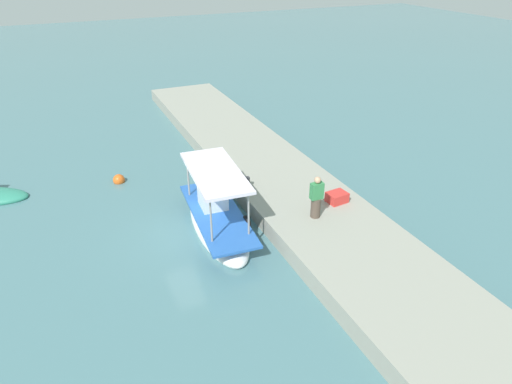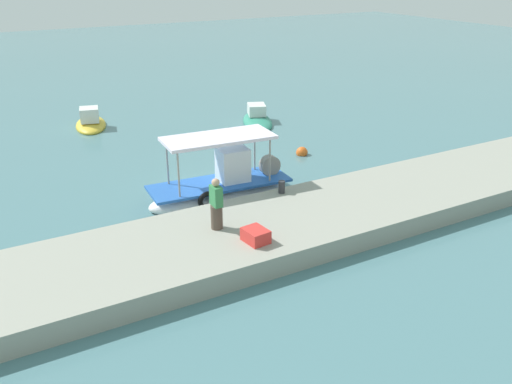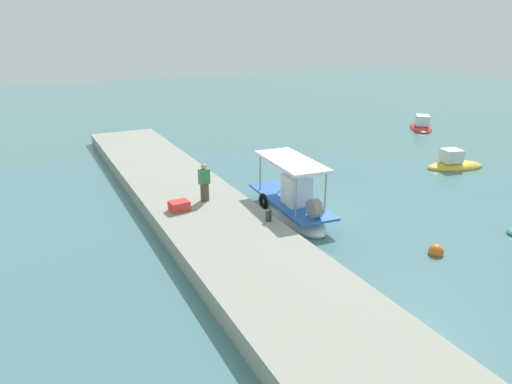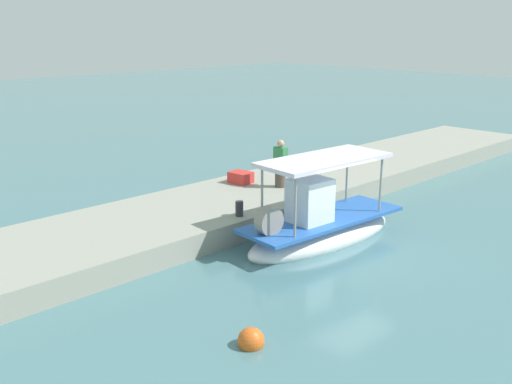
{
  "view_description": "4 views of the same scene",
  "coord_description": "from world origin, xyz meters",
  "px_view_note": "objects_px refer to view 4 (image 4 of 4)",
  "views": [
    {
      "loc": [
        -14.47,
        3.97,
        9.86
      ],
      "look_at": [
        0.41,
        -2.7,
        1.0
      ],
      "focal_mm": 32.0,
      "sensor_mm": 36.0,
      "label": 1
    },
    {
      "loc": [
        -8.35,
        -18.37,
        8.57
      ],
      "look_at": [
        0.57,
        -2.52,
        0.82
      ],
      "focal_mm": 38.48,
      "sensor_mm": 36.0,
      "label": 2
    },
    {
      "loc": [
        16.09,
        -10.74,
        7.9
      ],
      "look_at": [
        -0.44,
        -2.35,
        1.22
      ],
      "focal_mm": 32.04,
      "sensor_mm": 36.0,
      "label": 3
    },
    {
      "loc": [
        13.07,
        9.8,
        6.3
      ],
      "look_at": [
        0.61,
        -2.96,
        1.23
      ],
      "focal_mm": 41.78,
      "sensor_mm": 36.0,
      "label": 4
    }
  ],
  "objects_px": {
    "mooring_bollard": "(239,209)",
    "marker_buoy": "(251,341)",
    "fisherman_near_bollard": "(280,166)",
    "cargo_crate": "(241,177)",
    "main_fishing_boat": "(320,226)"
  },
  "relations": [
    {
      "from": "cargo_crate",
      "to": "marker_buoy",
      "type": "height_order",
      "value": "cargo_crate"
    },
    {
      "from": "mooring_bollard",
      "to": "marker_buoy",
      "type": "height_order",
      "value": "mooring_bollard"
    },
    {
      "from": "mooring_bollard",
      "to": "marker_buoy",
      "type": "bearing_deg",
      "value": 49.33
    },
    {
      "from": "cargo_crate",
      "to": "marker_buoy",
      "type": "bearing_deg",
      "value": 48.26
    },
    {
      "from": "main_fishing_boat",
      "to": "marker_buoy",
      "type": "xyz_separation_m",
      "value": [
        5.62,
        2.88,
        -0.37
      ]
    },
    {
      "from": "mooring_bollard",
      "to": "cargo_crate",
      "type": "height_order",
      "value": "mooring_bollard"
    },
    {
      "from": "mooring_bollard",
      "to": "marker_buoy",
      "type": "distance_m",
      "value": 6.39
    },
    {
      "from": "main_fishing_boat",
      "to": "cargo_crate",
      "type": "height_order",
      "value": "main_fishing_boat"
    },
    {
      "from": "fisherman_near_bollard",
      "to": "mooring_bollard",
      "type": "bearing_deg",
      "value": 23.35
    },
    {
      "from": "fisherman_near_bollard",
      "to": "marker_buoy",
      "type": "xyz_separation_m",
      "value": [
        7.43,
        6.23,
        -1.35
      ]
    },
    {
      "from": "fisherman_near_bollard",
      "to": "mooring_bollard",
      "type": "height_order",
      "value": "fisherman_near_bollard"
    },
    {
      "from": "mooring_bollard",
      "to": "marker_buoy",
      "type": "xyz_separation_m",
      "value": [
        4.13,
        4.81,
        -0.81
      ]
    },
    {
      "from": "main_fishing_boat",
      "to": "cargo_crate",
      "type": "bearing_deg",
      "value": -103.97
    },
    {
      "from": "fisherman_near_bollard",
      "to": "marker_buoy",
      "type": "height_order",
      "value": "fisherman_near_bollard"
    },
    {
      "from": "main_fishing_boat",
      "to": "fisherman_near_bollard",
      "type": "relative_size",
      "value": 3.38
    }
  ]
}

